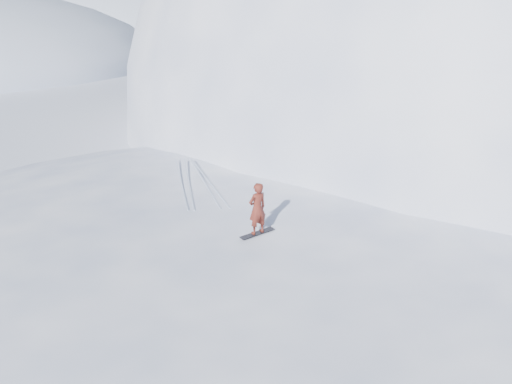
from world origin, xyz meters
TOP-DOWN VIEW (x-y plane):
  - ground at (0.00, 0.00)m, footprint 400.00×400.00m
  - near_ridge at (1.00, 3.00)m, footprint 36.00×28.00m
  - summit_peak at (22.00, 26.00)m, footprint 60.00×56.00m
  - peak_shoulder at (10.00, 20.00)m, footprint 28.00×24.00m
  - far_ridge_c at (-40.00, 110.00)m, footprint 140.00×90.00m
  - wind_bumps at (-0.56, 2.12)m, footprint 16.00×14.40m
  - snowboard at (1.54, 0.37)m, footprint 1.24×0.90m
  - snowboarder at (1.54, 0.37)m, footprint 0.80×0.72m
  - board_tracks at (-0.93, 5.24)m, footprint 2.79×5.93m

SIDE VIEW (x-z plane):
  - ground at x=0.00m, z-range 0.00..0.00m
  - near_ridge at x=1.00m, z-range -2.40..2.40m
  - summit_peak at x=22.00m, z-range -28.00..28.00m
  - peak_shoulder at x=10.00m, z-range -9.00..9.00m
  - far_ridge_c at x=-40.00m, z-range -18.00..18.00m
  - wind_bumps at x=-0.56m, z-range -0.50..0.50m
  - snowboard at x=1.54m, z-range 2.40..2.42m
  - board_tracks at x=-0.93m, z-range 2.40..2.44m
  - snowboarder at x=1.54m, z-range 2.42..4.24m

